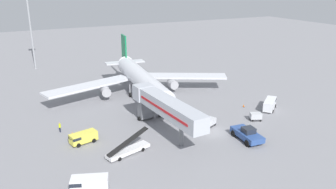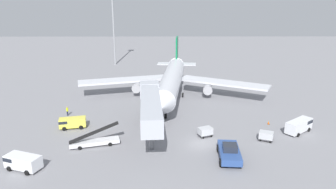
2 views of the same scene
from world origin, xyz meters
name	(u,v)px [view 1 (image 1 of 2)]	position (x,y,z in m)	size (l,w,h in m)	color
ground_plane	(214,133)	(0.00, 0.00, 0.00)	(300.00, 300.00, 0.00)	gray
airplane_at_gate	(140,79)	(-4.03, 24.26, 4.24)	(43.33, 39.79, 12.00)	silver
jet_bridge	(163,106)	(-7.87, 4.32, 5.04)	(4.64, 20.40, 6.77)	#B2B7C1
pushback_tug	(247,134)	(3.40, -4.67, 1.11)	(3.38, 6.47, 2.38)	#2D4C8E
belt_loader_truck	(128,149)	(-16.15, -0.30, 0.78)	(7.56, 3.68, 3.42)	white
service_van_outer_right	(83,137)	(-21.56, 6.60, 1.04)	(4.73, 2.87, 1.80)	#E5DB4C
service_van_near_center	(270,104)	(16.89, 4.64, 1.23)	(5.48, 4.92, 2.14)	white
service_van_mid_left	(89,183)	(-24.00, -7.13, 1.12)	(5.09, 3.51, 1.95)	white
baggage_cart_mid_right	(256,116)	(10.35, 1.33, 0.82)	(2.50, 2.14, 1.49)	#38383D
baggage_cart_far_center	(210,122)	(1.01, 3.01, 0.83)	(2.55, 2.19, 1.49)	#38383D
ground_crew_worker_foreground	(60,127)	(-24.19, 12.67, 0.98)	(0.46, 0.46, 1.85)	#1E2333
safety_cone_alpha	(244,106)	(12.92, 8.10, 0.29)	(0.39, 0.39, 0.60)	black
safety_cone_bravo	(72,133)	(-22.53, 10.49, 0.29)	(0.39, 0.39, 0.60)	black
apron_light_mast	(27,1)	(-22.89, 62.74, 19.75)	(2.40, 2.40, 29.01)	#93969B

